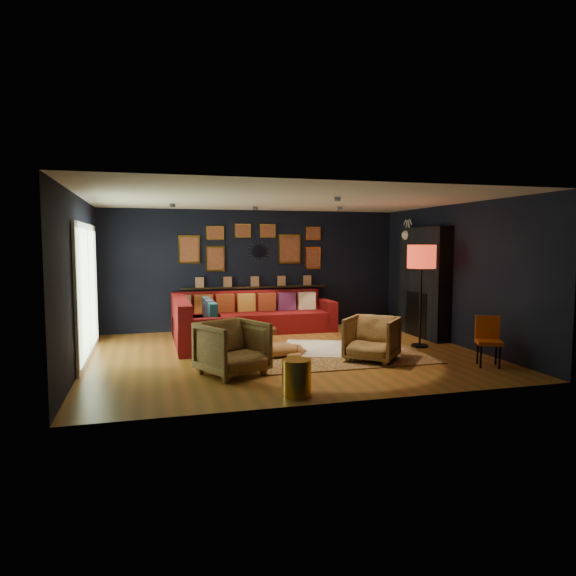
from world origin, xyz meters
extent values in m
plane|color=#925822|center=(0.00, 0.00, 0.00)|extent=(6.50, 6.50, 0.00)
plane|color=black|center=(0.00, 2.75, 1.30)|extent=(6.50, 0.00, 6.50)
plane|color=black|center=(0.00, -2.75, 1.30)|extent=(6.50, 0.00, 6.50)
plane|color=black|center=(-3.25, 0.00, 1.30)|extent=(0.00, 5.50, 5.50)
plane|color=black|center=(3.25, 0.00, 1.30)|extent=(0.00, 5.50, 5.50)
plane|color=silver|center=(0.00, 0.00, 2.60)|extent=(6.50, 6.50, 0.00)
cube|color=maroon|center=(-0.20, 2.25, 0.21)|extent=(3.20, 0.95, 0.42)
cube|color=maroon|center=(-0.20, 2.60, 0.63)|extent=(3.20, 0.24, 0.46)
cube|color=maroon|center=(1.50, 2.25, 0.32)|extent=(0.22, 0.95, 0.64)
cube|color=maroon|center=(-1.32, 1.15, 0.21)|extent=(0.95, 2.20, 0.42)
cube|color=maroon|center=(-1.68, 1.15, 0.63)|extent=(0.24, 2.20, 0.46)
cube|color=maroon|center=(-1.32, 0.15, 0.32)|extent=(0.95, 0.22, 0.64)
cube|color=tan|center=(-1.60, 2.40, 0.62)|extent=(0.38, 0.14, 0.38)
cube|color=#A55423|center=(-1.15, 2.40, 0.62)|extent=(0.38, 0.14, 0.38)
cube|color=brown|center=(-0.70, 2.40, 0.62)|extent=(0.38, 0.14, 0.38)
cube|color=#BE852F|center=(-0.25, 2.40, 0.62)|extent=(0.38, 0.14, 0.38)
cube|color=maroon|center=(0.20, 2.40, 0.62)|extent=(0.38, 0.14, 0.38)
cube|color=#632A61|center=(0.65, 2.40, 0.62)|extent=(0.38, 0.14, 0.38)
cube|color=beige|center=(1.10, 2.40, 0.62)|extent=(0.38, 0.14, 0.38)
cube|color=#223E4F|center=(-1.15, 1.85, 0.62)|extent=(0.14, 0.38, 0.38)
cube|color=#323152|center=(-1.15, 1.35, 0.62)|extent=(0.14, 0.38, 0.38)
cube|color=#195766|center=(-1.15, 0.85, 0.62)|extent=(0.14, 0.38, 0.38)
cube|color=black|center=(0.00, 2.68, 0.92)|extent=(3.20, 0.12, 0.04)
cube|color=gold|center=(-1.40, 2.72, 1.75)|extent=(0.45, 0.03, 0.60)
cube|color=#A45930|center=(-1.40, 2.70, 1.75)|extent=(0.38, 0.01, 0.51)
cube|color=gold|center=(-0.85, 2.72, 1.55)|extent=(0.40, 0.03, 0.55)
cube|color=#A45930|center=(-0.85, 2.70, 1.55)|extent=(0.34, 0.01, 0.47)
cube|color=gold|center=(-0.85, 2.72, 2.10)|extent=(0.38, 0.03, 0.30)
cube|color=#A45930|center=(-0.85, 2.70, 2.10)|extent=(0.32, 0.01, 0.25)
cube|color=gold|center=(0.80, 2.72, 1.75)|extent=(0.50, 0.03, 0.65)
cube|color=#A45930|center=(0.80, 2.70, 1.75)|extent=(0.42, 0.01, 0.55)
cube|color=gold|center=(1.35, 2.72, 1.55)|extent=(0.35, 0.03, 0.50)
cube|color=#A45930|center=(1.35, 2.70, 1.55)|extent=(0.30, 0.01, 0.42)
cube|color=gold|center=(1.35, 2.72, 2.10)|extent=(0.35, 0.03, 0.30)
cube|color=#A45930|center=(1.35, 2.70, 2.10)|extent=(0.30, 0.01, 0.25)
cube|color=gold|center=(-0.25, 2.72, 2.15)|extent=(0.35, 0.03, 0.30)
cube|color=#A45930|center=(-0.25, 2.70, 2.15)|extent=(0.30, 0.01, 0.25)
cube|color=gold|center=(0.30, 2.72, 2.15)|extent=(0.35, 0.03, 0.30)
cube|color=#A45930|center=(0.30, 2.70, 2.15)|extent=(0.30, 0.01, 0.25)
cylinder|color=silver|center=(0.10, 2.72, 1.70)|extent=(0.28, 0.03, 0.28)
cone|color=gold|center=(0.32, 2.72, 1.70)|extent=(0.03, 0.16, 0.03)
cone|color=gold|center=(0.30, 2.72, 1.78)|extent=(0.04, 0.16, 0.04)
cone|color=gold|center=(0.26, 2.72, 1.86)|extent=(0.04, 0.16, 0.04)
cone|color=gold|center=(0.18, 2.72, 1.90)|extent=(0.04, 0.16, 0.04)
cone|color=gold|center=(0.10, 2.72, 1.92)|extent=(0.03, 0.16, 0.03)
cone|color=gold|center=(0.02, 2.72, 1.90)|extent=(0.04, 0.16, 0.04)
cone|color=gold|center=(-0.06, 2.72, 1.86)|extent=(0.04, 0.16, 0.04)
cone|color=gold|center=(-0.10, 2.72, 1.78)|extent=(0.04, 0.16, 0.04)
cone|color=gold|center=(-0.12, 2.72, 1.70)|extent=(0.03, 0.16, 0.03)
cone|color=gold|center=(-0.10, 2.72, 1.62)|extent=(0.04, 0.16, 0.04)
cone|color=gold|center=(-0.06, 2.72, 1.54)|extent=(0.04, 0.16, 0.04)
cone|color=gold|center=(0.02, 2.72, 1.50)|extent=(0.04, 0.16, 0.04)
cone|color=gold|center=(0.10, 2.72, 1.48)|extent=(0.03, 0.16, 0.03)
cone|color=gold|center=(0.18, 2.72, 1.50)|extent=(0.04, 0.16, 0.04)
cone|color=gold|center=(0.26, 2.72, 1.54)|extent=(0.04, 0.16, 0.04)
cone|color=gold|center=(0.30, 2.72, 1.62)|extent=(0.04, 0.16, 0.04)
cube|color=black|center=(3.10, 0.90, 1.10)|extent=(0.30, 1.60, 2.20)
cube|color=black|center=(3.04, 0.90, 0.45)|extent=(0.20, 0.80, 0.90)
cone|color=white|center=(3.19, 1.40, 2.05)|extent=(0.35, 0.28, 0.28)
sphere|color=white|center=(2.97, 1.40, 2.05)|extent=(0.20, 0.20, 0.20)
cylinder|color=white|center=(2.99, 1.34, 2.22)|extent=(0.02, 0.10, 0.28)
cylinder|color=white|center=(2.99, 1.46, 2.22)|extent=(0.02, 0.10, 0.28)
cube|color=white|center=(-3.22, 0.60, 1.10)|extent=(0.04, 2.80, 2.20)
cube|color=beige|center=(-3.20, 0.60, 1.10)|extent=(0.01, 2.60, 2.00)
cube|color=white|center=(-3.19, 0.60, 1.10)|extent=(0.02, 0.06, 2.00)
cylinder|color=black|center=(-1.80, 1.20, 2.56)|extent=(0.10, 0.10, 0.06)
cylinder|color=black|center=(-0.20, 1.60, 2.56)|extent=(0.10, 0.10, 0.06)
cylinder|color=black|center=(1.40, 1.20, 2.56)|extent=(0.10, 0.10, 0.06)
cylinder|color=black|center=(0.60, -0.80, 2.56)|extent=(0.10, 0.10, 0.06)
cube|color=silver|center=(1.00, 0.08, 0.01)|extent=(2.41, 2.10, 0.03)
cube|color=tan|center=(0.79, -0.30, 0.01)|extent=(2.94, 2.11, 0.02)
cylinder|color=brown|center=(-0.77, -0.17, 0.21)|extent=(0.11, 0.11, 0.36)
cylinder|color=brown|center=(-0.43, -0.17, 0.21)|extent=(0.11, 0.11, 0.36)
cylinder|color=brown|center=(-0.60, 0.22, 0.21)|extent=(0.11, 0.11, 0.36)
cylinder|color=maroon|center=(-0.79, 1.09, 0.19)|extent=(0.51, 0.51, 0.33)
imported|color=tan|center=(-1.11, -1.15, 0.43)|extent=(1.09, 1.06, 0.85)
imported|color=tan|center=(1.18, -0.86, 0.39)|extent=(1.05, 1.04, 0.79)
cylinder|color=gold|center=(-0.50, -2.35, 0.23)|extent=(0.36, 0.36, 0.45)
cylinder|color=black|center=(2.57, -1.74, 0.19)|extent=(0.03, 0.03, 0.38)
cylinder|color=black|center=(2.81, -1.85, 0.19)|extent=(0.03, 0.03, 0.38)
cylinder|color=black|center=(2.69, -1.49, 0.19)|extent=(0.03, 0.03, 0.38)
cylinder|color=black|center=(2.93, -1.61, 0.19)|extent=(0.03, 0.03, 0.38)
cube|color=orange|center=(2.75, -1.67, 0.38)|extent=(0.48, 0.48, 0.06)
cube|color=orange|center=(2.81, -1.54, 0.59)|extent=(0.35, 0.20, 0.36)
cylinder|color=black|center=(2.50, -0.05, 0.02)|extent=(0.31, 0.31, 0.04)
cylinder|color=black|center=(2.50, -0.05, 0.79)|extent=(0.04, 0.04, 1.49)
cylinder|color=#B62613|center=(2.50, -0.05, 1.64)|extent=(0.51, 0.51, 0.42)
camera|label=1|loc=(-2.23, -8.31, 1.88)|focal=32.00mm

